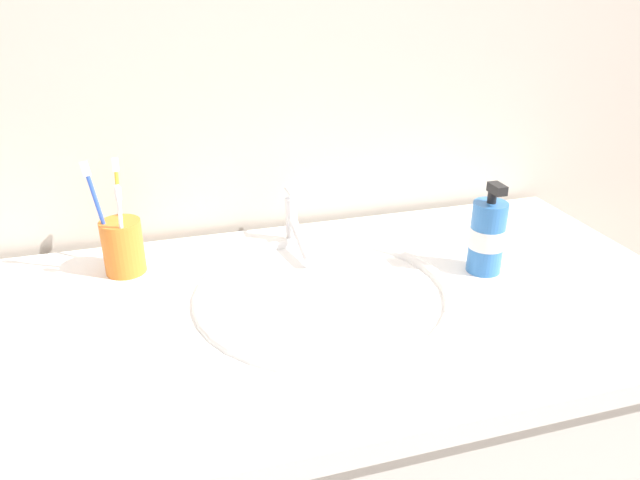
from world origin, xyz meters
TOP-DOWN VIEW (x-y plane):
  - tiled_wall_back at (0.00, 0.37)m, footprint 2.50×0.04m
  - sink_basin at (0.02, 0.02)m, footprint 0.45×0.45m
  - faucet at (0.02, 0.22)m, footprint 0.02×0.18m
  - toothbrush_cup at (-0.30, 0.21)m, footprint 0.07×0.07m
  - toothbrush_white at (-0.29, 0.17)m, footprint 0.02×0.05m
  - toothbrush_blue at (-0.33, 0.20)m, footprint 0.04×0.01m
  - toothbrush_yellow at (-0.30, 0.23)m, footprint 0.02×0.04m
  - soap_dispenser at (0.33, 0.02)m, footprint 0.06×0.06m

SIDE VIEW (x-z plane):
  - sink_basin at x=0.02m, z-range 0.76..0.86m
  - faucet at x=0.02m, z-range 0.83..0.94m
  - toothbrush_cup at x=-0.30m, z-range 0.84..0.94m
  - soap_dispenser at x=0.33m, z-range 0.83..1.00m
  - toothbrush_white at x=-0.29m, z-range 0.86..1.03m
  - toothbrush_yellow at x=-0.30m, z-range 0.86..1.06m
  - toothbrush_blue at x=-0.33m, z-range 0.86..1.07m
  - tiled_wall_back at x=0.00m, z-range 0.00..2.40m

